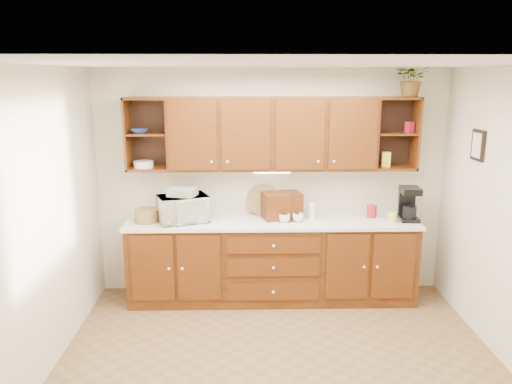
{
  "coord_description": "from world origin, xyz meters",
  "views": [
    {
      "loc": [
        -0.29,
        -3.9,
        2.51
      ],
      "look_at": [
        -0.19,
        1.15,
        1.33
      ],
      "focal_mm": 35.0,
      "sensor_mm": 36.0,
      "label": 1
    }
  ],
  "objects_px": {
    "microwave": "(183,209)",
    "bread_box": "(282,206)",
    "coffee_maker": "(409,204)",
    "potted_plant": "(413,78)"
  },
  "relations": [
    {
      "from": "microwave",
      "to": "bread_box",
      "type": "xyz_separation_m",
      "value": [
        1.1,
        0.11,
        0.0
      ]
    },
    {
      "from": "microwave",
      "to": "potted_plant",
      "type": "height_order",
      "value": "potted_plant"
    },
    {
      "from": "coffee_maker",
      "to": "bread_box",
      "type": "bearing_deg",
      "value": -179.66
    },
    {
      "from": "bread_box",
      "to": "coffee_maker",
      "type": "bearing_deg",
      "value": -17.18
    },
    {
      "from": "microwave",
      "to": "bread_box",
      "type": "relative_size",
      "value": 1.26
    },
    {
      "from": "microwave",
      "to": "potted_plant",
      "type": "distance_m",
      "value": 2.86
    },
    {
      "from": "microwave",
      "to": "coffee_maker",
      "type": "xyz_separation_m",
      "value": [
        2.51,
        0.02,
        0.03
      ]
    },
    {
      "from": "bread_box",
      "to": "microwave",
      "type": "bearing_deg",
      "value": 172.01
    },
    {
      "from": "bread_box",
      "to": "coffee_maker",
      "type": "xyz_separation_m",
      "value": [
        1.41,
        -0.09,
        0.03
      ]
    },
    {
      "from": "microwave",
      "to": "potted_plant",
      "type": "relative_size",
      "value": 1.35
    }
  ]
}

